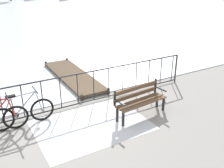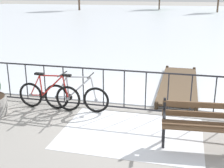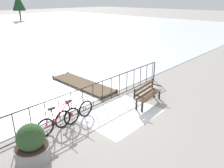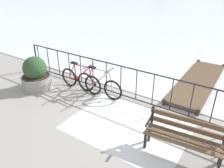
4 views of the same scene
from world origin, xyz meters
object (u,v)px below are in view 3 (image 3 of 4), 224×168
Objects in this scene: bicycle_near_railing at (59,121)px; bicycle_second at (75,113)px; planter_with_shrub at (32,145)px; park_bench at (147,93)px.

bicycle_near_railing is 0.72m from bicycle_second.
bicycle_near_railing is 1.53× the size of planter_with_shrub.
park_bench is at bearing -15.02° from bicycle_near_railing.
planter_with_shrub is (-5.09, 0.30, -0.02)m from park_bench.
planter_with_shrub is at bearing -159.88° from bicycle_second.
bicycle_near_railing is 1.52m from planter_with_shrub.
planter_with_shrub reaches higher than bicycle_second.
bicycle_second is at bearing 160.84° from park_bench.
planter_with_shrub reaches higher than bicycle_near_railing.
planter_with_shrub is (-1.34, -0.71, 0.12)m from bicycle_near_railing.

